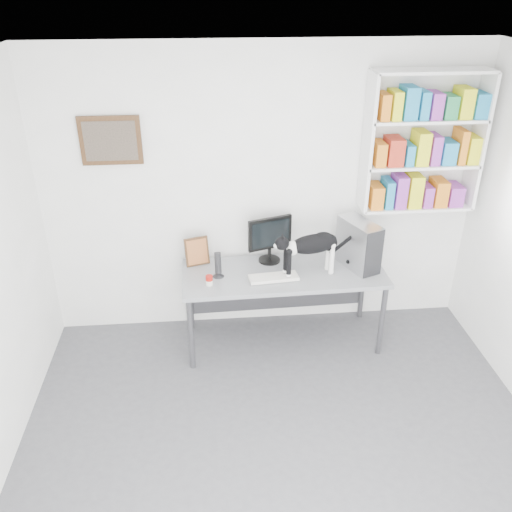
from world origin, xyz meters
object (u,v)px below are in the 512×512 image
desk (283,307)px  cat (311,254)px  bookshelf (423,142)px  pc_tower (358,244)px  monitor (270,239)px  leaning_print (197,251)px  keyboard (274,277)px  speaker (218,264)px  soup_can (209,280)px

desk → cat: 0.63m
bookshelf → pc_tower: 1.05m
monitor → cat: monitor is taller
bookshelf → pc_tower: bearing=-159.1°
bookshelf → leaning_print: bearing=-178.6°
keyboard → monitor: bearing=84.3°
bookshelf → keyboard: bookshelf is taller
monitor → speaker: monitor is taller
soup_can → monitor: bearing=34.4°
monitor → leaning_print: size_ratio=1.64×
bookshelf → cat: size_ratio=1.87×
speaker → leaning_print: size_ratio=0.88×
pc_tower → cat: pc_tower is taller
pc_tower → soup_can: bearing=167.5°
bookshelf → desk: (-1.24, -0.26, -1.47)m
monitor → pc_tower: monitor is taller
speaker → monitor: bearing=21.5°
keyboard → leaning_print: (-0.67, 0.34, 0.12)m
desk → pc_tower: (0.69, 0.05, 0.60)m
pc_tower → speaker: bearing=161.9°
bookshelf → cat: bookshelf is taller
bookshelf → desk: bearing=-168.1°
monitor → cat: 0.44m
monitor → soup_can: 0.71m
monitor → keyboard: 0.40m
desk → speaker: speaker is taller
keyboard → speaker: bearing=163.8°
desk → leaning_print: bearing=163.0°
bookshelf → monitor: bearing=-178.0°
bookshelf → desk: size_ratio=0.68×
pc_tower → cat: size_ratio=0.67×
speaker → bookshelf: bearing=3.6°
leaning_print → soup_can: size_ratio=3.04×
keyboard → bookshelf: bearing=10.4°
keyboard → pc_tower: (0.79, 0.17, 0.21)m
bookshelf → leaning_print: 2.23m
speaker → cat: bearing=-8.3°
pc_tower → soup_can: pc_tower is taller
monitor → keyboard: monitor is taller
monitor → soup_can: (-0.57, -0.39, -0.18)m
pc_tower → leaning_print: 1.48m
keyboard → pc_tower: 0.84m
keyboard → soup_can: size_ratio=4.80×
leaning_print → desk: bearing=-31.9°
pc_tower → cat: (-0.46, -0.12, -0.02)m
keyboard → leaning_print: 0.76m
pc_tower → soup_can: (-1.36, -0.22, -0.18)m
leaning_print → cat: (1.01, -0.28, 0.07)m
bookshelf → monitor: 1.60m
speaker → leaning_print: leaning_print is taller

